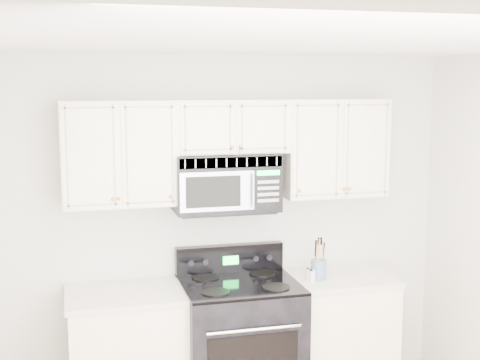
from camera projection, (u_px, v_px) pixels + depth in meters
name	position (u px, v px, depth m)	size (l,w,h in m)	color
room	(302.00, 292.00, 3.52)	(3.51, 3.51, 2.61)	#A27E4C
base_cabinet_left	(128.00, 357.00, 4.83)	(0.86, 0.65, 0.92)	#F4ECCD
base_cabinet_right	(334.00, 336.00, 5.23)	(0.86, 0.65, 0.92)	#F4ECCD
range	(240.00, 341.00, 4.98)	(0.85, 0.77, 1.14)	black
upper_cabinets	(230.00, 145.00, 4.95)	(2.44, 0.37, 0.75)	#F4ECCD
microwave	(226.00, 182.00, 4.94)	(0.77, 0.44, 0.43)	black
utensil_crock	(318.00, 269.00, 5.04)	(0.12, 0.12, 0.32)	slate
shaker_salt	(313.00, 275.00, 4.98)	(0.04, 0.04, 0.10)	silver
shaker_pepper	(309.00, 273.00, 5.03)	(0.04, 0.04, 0.10)	silver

